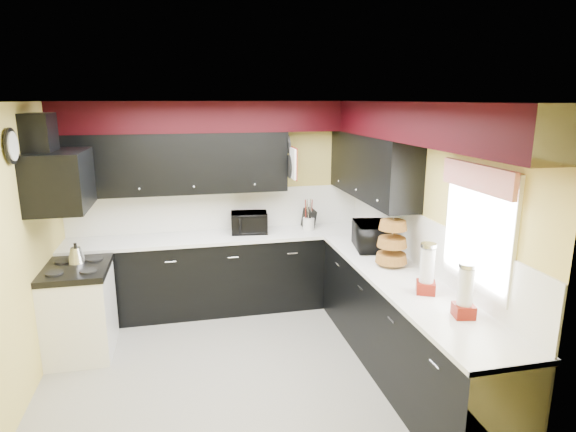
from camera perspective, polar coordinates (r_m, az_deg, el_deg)
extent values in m
plane|color=gray|center=(4.81, -5.86, -18.02)|extent=(3.60, 3.60, 0.00)
cube|color=#E0C666|center=(6.02, -8.22, 1.36)|extent=(3.60, 0.06, 2.50)
cube|color=#E0C666|center=(4.81, 15.55, -2.14)|extent=(0.06, 3.60, 2.50)
cube|color=#E0C666|center=(4.48, -29.88, -4.69)|extent=(0.06, 3.60, 2.50)
cube|color=white|center=(4.09, -6.73, 13.30)|extent=(3.60, 3.60, 0.06)
cube|color=black|center=(5.96, -7.72, -6.78)|extent=(3.60, 0.60, 0.90)
cube|color=black|center=(4.72, 13.36, -12.76)|extent=(0.60, 3.00, 0.90)
cube|color=white|center=(5.81, -7.87, -2.44)|extent=(3.62, 0.64, 0.04)
cube|color=white|center=(4.53, 13.68, -7.42)|extent=(0.64, 3.02, 0.04)
cube|color=white|center=(6.03, -8.19, 0.78)|extent=(3.60, 0.02, 0.50)
cube|color=white|center=(4.83, 15.40, -2.83)|extent=(0.02, 3.60, 0.50)
cube|color=black|center=(5.74, -13.27, 6.11)|extent=(2.60, 0.35, 0.70)
cube|color=black|center=(5.43, 9.83, 5.85)|extent=(0.35, 1.80, 0.70)
cube|color=black|center=(5.71, -8.44, 11.57)|extent=(3.60, 0.36, 0.35)
cube|color=black|center=(4.40, 15.46, 10.65)|extent=(0.36, 3.24, 0.35)
cube|color=white|center=(5.36, -23.41, -10.47)|extent=(0.60, 0.75, 0.86)
cube|color=black|center=(5.20, -23.89, -5.82)|extent=(0.62, 0.77, 0.06)
cube|color=black|center=(5.00, -25.43, 3.84)|extent=(0.50, 0.78, 0.55)
cube|color=black|center=(4.99, -27.39, 8.49)|extent=(0.24, 0.40, 0.40)
cube|color=red|center=(3.88, 21.50, 4.27)|extent=(0.04, 0.88, 0.20)
cube|color=white|center=(5.56, 0.61, 6.24)|extent=(0.03, 0.26, 0.35)
imported|color=black|center=(5.85, -4.61, -0.78)|extent=(0.47, 0.40, 0.25)
imported|color=black|center=(5.28, 9.88, -2.36)|extent=(0.43, 0.56, 0.28)
cylinder|color=silver|center=(5.98, 2.45, -0.90)|extent=(0.16, 0.16, 0.15)
cube|color=black|center=(6.03, 2.49, -0.32)|extent=(0.15, 0.18, 0.25)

